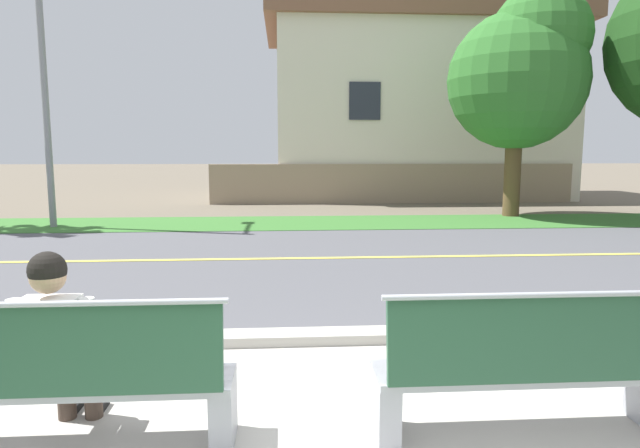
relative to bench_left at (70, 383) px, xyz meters
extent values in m
plane|color=#665B4C|center=(1.42, 7.50, -0.46)|extent=(140.00, 140.00, 0.00)
cube|color=#ADA89E|center=(1.42, 1.85, -0.41)|extent=(44.00, 0.30, 0.11)
cube|color=#515156|center=(1.42, 6.00, -0.46)|extent=(52.00, 8.00, 0.01)
cube|color=#E0CC4C|center=(1.42, 6.00, -0.45)|extent=(48.00, 0.14, 0.01)
cube|color=#38702D|center=(1.42, 10.71, -0.45)|extent=(48.00, 2.80, 0.02)
cube|color=#9EA0A8|center=(0.90, 0.07, -0.24)|extent=(0.14, 0.40, 0.45)
cube|color=#9EA0A8|center=(0.00, 0.07, -0.04)|extent=(1.95, 0.44, 0.05)
cube|color=#285138|center=(0.00, -0.13, 0.25)|extent=(1.87, 0.12, 0.52)
cylinder|color=#9EA0A8|center=(0.00, -0.14, 0.53)|extent=(1.95, 0.04, 0.04)
cube|color=#9EA0A8|center=(1.94, 0.07, -0.24)|extent=(0.14, 0.40, 0.45)
cube|color=#9EA0A8|center=(2.84, 0.07, -0.04)|extent=(1.95, 0.44, 0.05)
cube|color=#285138|center=(2.84, -0.13, 0.25)|extent=(1.87, 0.12, 0.52)
cylinder|color=#9EA0A8|center=(2.84, -0.14, 0.53)|extent=(1.95, 0.04, 0.04)
cylinder|color=#47382D|center=(-0.21, 0.26, 0.05)|extent=(0.15, 0.42, 0.15)
cylinder|color=#47382D|center=(-0.03, 0.26, 0.05)|extent=(0.15, 0.42, 0.15)
cylinder|color=#47382D|center=(-0.21, 0.45, -0.25)|extent=(0.12, 0.12, 0.43)
cube|color=black|center=(-0.21, 0.53, -0.43)|extent=(0.09, 0.24, 0.07)
cylinder|color=#47382D|center=(-0.03, 0.45, -0.25)|extent=(0.12, 0.12, 0.43)
cube|color=black|center=(-0.03, 0.53, -0.43)|extent=(0.09, 0.24, 0.07)
cube|color=silver|center=(-0.12, 0.07, 0.25)|extent=(0.34, 0.20, 0.52)
cylinder|color=silver|center=(-0.34, 0.09, 0.27)|extent=(0.09, 0.09, 0.46)
cylinder|color=silver|center=(0.09, 0.09, 0.27)|extent=(0.09, 0.09, 0.46)
sphere|color=tan|center=(-0.12, 0.08, 0.64)|extent=(0.21, 0.21, 0.21)
sphere|color=black|center=(-0.12, 0.08, 0.68)|extent=(0.22, 0.22, 0.22)
cylinder|color=gray|center=(-4.33, 10.31, 3.45)|extent=(0.16, 0.16, 7.83)
cylinder|color=brown|center=(7.77, 11.79, 0.72)|extent=(0.46, 0.46, 2.37)
sphere|color=#2D6B28|center=(7.77, 11.79, 3.33)|extent=(3.79, 3.79, 3.79)
sphere|color=#2D6B28|center=(8.25, 11.51, 4.47)|extent=(2.65, 2.65, 2.65)
cube|color=gray|center=(5.21, 15.96, 0.24)|extent=(13.00, 0.36, 1.40)
cube|color=beige|center=(6.64, 19.16, 2.80)|extent=(11.05, 6.40, 6.52)
cube|color=brown|center=(6.64, 19.16, 6.36)|extent=(11.93, 6.91, 0.60)
cube|color=#232833|center=(4.15, 15.93, 3.12)|extent=(1.10, 0.06, 1.30)
cube|color=#232833|center=(9.12, 15.93, 3.12)|extent=(1.10, 0.06, 1.30)
camera|label=1|loc=(1.30, -3.20, 1.38)|focal=30.42mm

